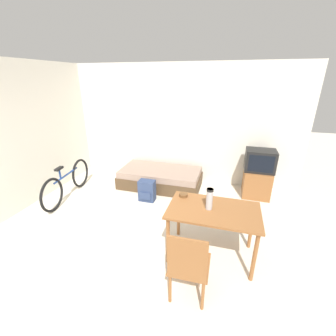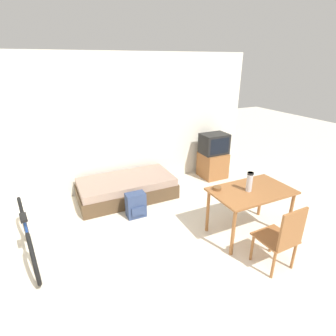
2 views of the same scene
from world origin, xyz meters
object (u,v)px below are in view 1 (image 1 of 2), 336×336
(bicycle, at_px, (68,182))
(tv, at_px, (258,174))
(wooden_chair, at_px, (188,265))
(thermos_flask, at_px, (210,198))
(daybed, at_px, (160,178))
(dining_table, at_px, (213,215))
(mate_bowl, at_px, (183,195))
(backpack, at_px, (147,191))

(bicycle, bearing_deg, tv, 17.08)
(wooden_chair, height_order, thermos_flask, thermos_flask)
(daybed, bearing_deg, bicycle, -148.78)
(dining_table, relative_size, bicycle, 0.71)
(daybed, height_order, dining_table, dining_table)
(dining_table, distance_m, mate_bowl, 0.53)
(dining_table, bearing_deg, thermos_flask, -179.09)
(bicycle, bearing_deg, daybed, 31.22)
(thermos_flask, bearing_deg, daybed, 124.26)
(dining_table, bearing_deg, backpack, 140.03)
(tv, distance_m, mate_bowl, 2.20)
(daybed, height_order, tv, tv)
(tv, relative_size, mate_bowl, 8.26)
(daybed, distance_m, wooden_chair, 2.97)
(dining_table, height_order, wooden_chair, wooden_chair)
(wooden_chair, distance_m, mate_bowl, 1.10)
(bicycle, bearing_deg, mate_bowl, -13.77)
(dining_table, distance_m, thermos_flask, 0.27)
(mate_bowl, bearing_deg, tv, 56.34)
(wooden_chair, relative_size, thermos_flask, 3.16)
(daybed, distance_m, thermos_flask, 2.42)
(tv, xyz_separation_m, thermos_flask, (-0.81, -2.05, 0.42))
(dining_table, xyz_separation_m, thermos_flask, (-0.07, -0.00, 0.26))
(daybed, xyz_separation_m, wooden_chair, (1.19, -2.70, 0.31))
(backpack, bearing_deg, wooden_chair, -57.90)
(mate_bowl, height_order, backpack, mate_bowl)
(dining_table, distance_m, bicycle, 3.21)
(tv, xyz_separation_m, wooden_chair, (-0.92, -2.84, 0.02))
(wooden_chair, bearing_deg, tv, 71.97)
(dining_table, bearing_deg, wooden_chair, -102.68)
(backpack, bearing_deg, thermos_flask, -41.33)
(daybed, relative_size, tv, 1.80)
(wooden_chair, relative_size, mate_bowl, 7.53)
(bicycle, bearing_deg, wooden_chair, -29.90)
(wooden_chair, xyz_separation_m, mate_bowl, (-0.28, 1.03, 0.26))
(wooden_chair, relative_size, backpack, 2.10)
(daybed, xyz_separation_m, dining_table, (1.37, -1.91, 0.45))
(wooden_chair, height_order, bicycle, wooden_chair)
(thermos_flask, xyz_separation_m, mate_bowl, (-0.40, 0.23, -0.14))
(bicycle, relative_size, thermos_flask, 5.75)
(tv, bearing_deg, daybed, -176.25)
(wooden_chair, bearing_deg, backpack, 122.10)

